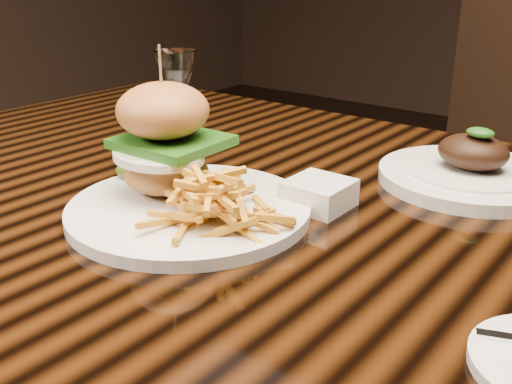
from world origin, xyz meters
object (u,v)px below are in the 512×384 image
Objects in this scene: wine_glass at (177,81)px; chair_far at (488,174)px; far_dish at (470,172)px; dining_table at (317,263)px; burger_plate at (184,174)px.

chair_far is (0.23, 0.85, -0.33)m from wine_glass.
far_dish is (0.39, 0.18, -0.11)m from wine_glass.
chair_far is (-0.05, 0.88, -0.13)m from dining_table.
burger_plate is 0.40m from far_dish.
wine_glass is 0.94m from chair_far.
chair_far reaches higher than far_dish.
dining_table is 1.68× the size of chair_far.
dining_table is 6.36× the size of far_dish.
wine_glass is at bearing -83.94° from chair_far.
burger_plate is 1.77× the size of wine_glass.
dining_table is 0.21m from burger_plate.
wine_glass is (-0.28, 0.03, 0.20)m from dining_table.
burger_plate and chair_far have the same top height.
dining_table is 5.36× the size of burger_plate.
chair_far is (-0.17, 0.67, -0.23)m from far_dish.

